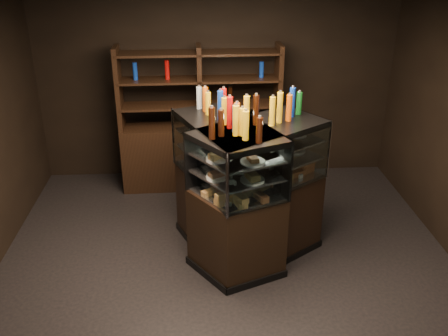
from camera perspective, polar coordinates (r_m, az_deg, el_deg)
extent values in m
plane|color=black|center=(5.47, 0.52, -11.60)|extent=(5.00, 5.00, 0.00)
cube|color=black|center=(7.11, -0.83, 10.64)|extent=(5.00, 0.02, 3.00)
cube|color=black|center=(2.60, 4.59, -17.85)|extent=(5.00, 0.02, 3.00)
cube|color=black|center=(5.48, 3.73, -5.93)|extent=(1.52, 1.36, 0.90)
cube|color=black|center=(5.70, 3.62, -9.47)|extent=(1.57, 1.40, 0.08)
cube|color=black|center=(5.02, 4.07, 4.46)|extent=(1.52, 1.36, 0.06)
cube|color=silver|center=(5.26, 3.87, -1.63)|extent=(1.45, 1.28, 0.02)
cube|color=silver|center=(5.17, 3.94, 0.47)|extent=(1.45, 1.28, 0.02)
cube|color=silver|center=(5.09, 4.00, 2.42)|extent=(1.45, 1.28, 0.02)
cube|color=white|center=(4.90, 6.75, 0.14)|extent=(1.13, 0.80, 0.64)
cylinder|color=silver|center=(5.38, 11.90, 2.10)|extent=(0.03, 0.03, 0.66)
cylinder|color=silver|center=(4.49, 0.38, -2.12)|extent=(0.03, 0.03, 0.66)
cube|color=black|center=(5.53, 0.42, -5.56)|extent=(1.16, 1.54, 0.90)
cube|color=black|center=(5.75, 0.40, -9.09)|extent=(1.20, 1.58, 0.08)
cube|color=black|center=(5.08, 0.45, 4.75)|extent=(1.16, 1.54, 0.06)
cube|color=silver|center=(5.31, 0.43, -1.28)|extent=(1.09, 1.46, 0.02)
cube|color=silver|center=(5.22, 0.44, 0.80)|extent=(1.09, 1.46, 0.02)
cube|color=silver|center=(5.15, 0.45, 2.74)|extent=(1.09, 1.46, 0.02)
cube|color=white|center=(5.05, -3.17, 1.07)|extent=(0.53, 1.28, 0.64)
cylinder|color=silver|center=(4.49, 0.38, -2.12)|extent=(0.03, 0.03, 0.66)
cylinder|color=silver|center=(5.65, -5.80, 3.64)|extent=(0.03, 0.03, 0.66)
cube|color=#C77947|center=(4.89, -0.90, -3.27)|extent=(0.20, 0.18, 0.06)
cube|color=#C77947|center=(4.98, 0.61, -2.71)|extent=(0.20, 0.18, 0.06)
cube|color=#C77947|center=(5.07, 2.06, -2.17)|extent=(0.20, 0.18, 0.06)
cube|color=#C77947|center=(5.17, 3.46, -1.64)|extent=(0.20, 0.18, 0.06)
cube|color=#C77947|center=(5.27, 4.80, -1.14)|extent=(0.20, 0.18, 0.06)
cube|color=#C77947|center=(5.38, 6.09, -0.65)|extent=(0.20, 0.18, 0.06)
cube|color=#C77947|center=(5.48, 7.33, -0.19)|extent=(0.20, 0.18, 0.06)
cube|color=#C77947|center=(5.59, 8.53, 0.26)|extent=(0.20, 0.18, 0.06)
cylinder|color=white|center=(4.86, -0.65, -0.94)|extent=(0.24, 0.24, 0.02)
cube|color=#C77947|center=(4.84, -0.65, -0.57)|extent=(0.19, 0.17, 0.05)
cylinder|color=white|center=(5.00, 1.72, -0.12)|extent=(0.24, 0.24, 0.02)
cube|color=#C77947|center=(4.99, 1.72, 0.24)|extent=(0.19, 0.17, 0.05)
cylinder|color=white|center=(5.16, 3.94, 0.65)|extent=(0.24, 0.24, 0.02)
cube|color=#C77947|center=(5.15, 3.96, 1.00)|extent=(0.19, 0.17, 0.05)
cylinder|color=white|center=(5.33, 6.03, 1.37)|extent=(0.24, 0.24, 0.02)
cube|color=#C77947|center=(5.32, 6.05, 1.71)|extent=(0.19, 0.17, 0.05)
cylinder|color=white|center=(5.50, 8.00, 2.04)|extent=(0.24, 0.24, 0.02)
cube|color=#C77947|center=(5.49, 8.02, 2.37)|extent=(0.19, 0.17, 0.05)
cylinder|color=white|center=(4.78, -0.66, 1.12)|extent=(0.24, 0.24, 0.02)
cube|color=#C77947|center=(4.76, -0.66, 1.50)|extent=(0.19, 0.17, 0.05)
cylinder|color=white|center=(4.93, 1.75, 1.89)|extent=(0.24, 0.24, 0.02)
cube|color=#C77947|center=(4.91, 1.75, 2.26)|extent=(0.19, 0.17, 0.05)
cylinder|color=white|center=(5.09, 4.01, 2.61)|extent=(0.24, 0.24, 0.02)
cube|color=#C77947|center=(5.07, 4.02, 2.97)|extent=(0.19, 0.17, 0.05)
cylinder|color=white|center=(5.26, 6.13, 3.27)|extent=(0.24, 0.24, 0.02)
cube|color=#C77947|center=(5.24, 6.14, 3.62)|extent=(0.19, 0.17, 0.05)
cylinder|color=white|center=(5.43, 8.12, 3.90)|extent=(0.24, 0.24, 0.02)
cube|color=#C77947|center=(5.42, 8.14, 4.24)|extent=(0.19, 0.17, 0.05)
cube|color=#C77947|center=(5.76, -2.42, 1.29)|extent=(0.15, 0.20, 0.06)
cube|color=#C77947|center=(5.62, -1.74, 0.68)|extent=(0.15, 0.20, 0.06)
cube|color=#C77947|center=(5.49, -1.03, 0.03)|extent=(0.15, 0.20, 0.06)
cube|color=#C77947|center=(5.35, -0.29, -0.64)|extent=(0.15, 0.20, 0.06)
cube|color=#C77947|center=(5.22, 0.49, -1.35)|extent=(0.15, 0.20, 0.06)
cube|color=#C77947|center=(5.09, 1.32, -2.09)|extent=(0.15, 0.20, 0.06)
cube|color=#C77947|center=(4.96, 2.19, -2.87)|extent=(0.15, 0.20, 0.06)
cube|color=#C77947|center=(4.83, 3.11, -3.70)|extent=(0.15, 0.20, 0.06)
cylinder|color=white|center=(5.65, -1.91, 2.92)|extent=(0.24, 0.24, 0.02)
cube|color=#C77947|center=(5.64, -1.91, 3.25)|extent=(0.14, 0.19, 0.05)
cylinder|color=white|center=(5.43, -0.78, 1.99)|extent=(0.24, 0.24, 0.02)
cube|color=#C77947|center=(5.42, -0.78, 2.32)|extent=(0.14, 0.19, 0.05)
cylinder|color=white|center=(5.22, 0.44, 0.98)|extent=(0.24, 0.24, 0.02)
cube|color=#C77947|center=(5.20, 0.44, 1.32)|extent=(0.14, 0.19, 0.05)
cylinder|color=white|center=(5.00, 1.76, -0.12)|extent=(0.24, 0.24, 0.02)
cube|color=#C77947|center=(4.99, 1.77, 0.23)|extent=(0.14, 0.19, 0.05)
cylinder|color=white|center=(4.80, 3.20, -1.32)|extent=(0.24, 0.24, 0.02)
cube|color=#C77947|center=(4.78, 3.21, -0.95)|extent=(0.14, 0.19, 0.05)
cylinder|color=white|center=(5.58, -1.94, 4.74)|extent=(0.24, 0.24, 0.02)
cube|color=#C77947|center=(5.57, -1.94, 5.07)|extent=(0.14, 0.19, 0.05)
cylinder|color=white|center=(5.36, -0.79, 3.87)|extent=(0.24, 0.24, 0.02)
cube|color=#C77947|center=(5.35, -0.79, 4.21)|extent=(0.14, 0.19, 0.05)
cylinder|color=white|center=(5.14, 0.45, 2.92)|extent=(0.24, 0.24, 0.02)
cube|color=#C77947|center=(5.13, 0.45, 3.27)|extent=(0.14, 0.19, 0.05)
cylinder|color=white|center=(4.93, 1.79, 1.89)|extent=(0.24, 0.24, 0.02)
cube|color=#C77947|center=(4.91, 1.80, 2.26)|extent=(0.14, 0.19, 0.05)
cylinder|color=white|center=(4.72, 3.26, 0.76)|extent=(0.24, 0.24, 0.02)
cube|color=#C77947|center=(4.70, 3.27, 1.14)|extent=(0.14, 0.19, 0.05)
cylinder|color=yellow|center=(4.61, -1.22, 4.88)|extent=(0.06, 0.06, 0.28)
cylinder|color=silver|center=(4.57, -1.24, 6.65)|extent=(0.03, 0.03, 0.02)
cylinder|color=black|center=(4.68, -0.09, 5.18)|extent=(0.06, 0.06, 0.28)
cylinder|color=silver|center=(4.63, -0.09, 6.93)|extent=(0.03, 0.03, 0.02)
cylinder|color=#D8590A|center=(4.75, 1.01, 5.48)|extent=(0.06, 0.06, 0.28)
cylinder|color=silver|center=(4.70, 1.02, 7.20)|extent=(0.03, 0.03, 0.02)
cylinder|color=#B20C0A|center=(4.82, 2.08, 5.76)|extent=(0.06, 0.06, 0.28)
cylinder|color=silver|center=(4.77, 2.10, 7.46)|extent=(0.03, 0.03, 0.02)
cylinder|color=silver|center=(4.89, 3.12, 6.03)|extent=(0.06, 0.06, 0.28)
cylinder|color=silver|center=(4.85, 3.16, 7.71)|extent=(0.03, 0.03, 0.02)
cylinder|color=#0F38B2|center=(4.97, 4.13, 6.30)|extent=(0.06, 0.06, 0.28)
cylinder|color=silver|center=(4.92, 4.18, 7.95)|extent=(0.03, 0.03, 0.02)
cylinder|color=#147223|center=(5.04, 5.11, 6.55)|extent=(0.06, 0.06, 0.28)
cylinder|color=silver|center=(5.00, 5.17, 8.18)|extent=(0.03, 0.03, 0.02)
cylinder|color=yellow|center=(5.12, 6.06, 6.79)|extent=(0.06, 0.06, 0.28)
cylinder|color=silver|center=(5.07, 6.13, 8.40)|extent=(0.03, 0.03, 0.02)
cylinder|color=black|center=(5.20, 6.98, 7.03)|extent=(0.06, 0.06, 0.28)
cylinder|color=silver|center=(5.15, 7.07, 8.62)|extent=(0.03, 0.03, 0.02)
cylinder|color=#D8590A|center=(5.28, 7.88, 7.26)|extent=(0.06, 0.06, 0.28)
cylinder|color=silver|center=(5.23, 7.98, 8.82)|extent=(0.03, 0.03, 0.02)
cylinder|color=#B20C0A|center=(5.36, 8.75, 7.47)|extent=(0.06, 0.06, 0.28)
cylinder|color=silver|center=(5.31, 8.86, 9.02)|extent=(0.03, 0.03, 0.02)
cylinder|color=yellow|center=(5.52, -2.22, 8.28)|extent=(0.06, 0.06, 0.28)
cylinder|color=silver|center=(5.48, -2.25, 9.78)|extent=(0.03, 0.03, 0.02)
cylinder|color=black|center=(5.42, -1.72, 7.97)|extent=(0.06, 0.06, 0.28)
cylinder|color=silver|center=(5.38, -1.74, 9.49)|extent=(0.03, 0.03, 0.02)
cylinder|color=#D8590A|center=(5.32, -1.21, 7.64)|extent=(0.06, 0.06, 0.28)
cylinder|color=silver|center=(5.28, -1.22, 9.19)|extent=(0.03, 0.03, 0.02)
cylinder|color=#B20C0A|center=(5.22, -0.67, 7.30)|extent=(0.06, 0.06, 0.28)
cylinder|color=silver|center=(5.18, -0.68, 8.88)|extent=(0.03, 0.03, 0.02)
cylinder|color=silver|center=(5.12, -0.12, 6.94)|extent=(0.06, 0.06, 0.28)
cylinder|color=silver|center=(5.08, -0.12, 8.55)|extent=(0.03, 0.03, 0.02)
cylinder|color=#0F38B2|center=(5.02, 0.46, 6.57)|extent=(0.06, 0.06, 0.28)
cylinder|color=silver|center=(4.98, 0.47, 8.21)|extent=(0.03, 0.03, 0.02)
cylinder|color=#147223|center=(4.92, 1.06, 6.19)|extent=(0.06, 0.06, 0.28)
cylinder|color=silver|center=(4.88, 1.07, 7.86)|extent=(0.03, 0.03, 0.02)
cylinder|color=yellow|center=(4.83, 1.68, 5.79)|extent=(0.06, 0.06, 0.28)
cylinder|color=silver|center=(4.78, 1.70, 7.49)|extent=(0.03, 0.03, 0.02)
cylinder|color=black|center=(4.73, 2.33, 5.37)|extent=(0.06, 0.06, 0.28)
cylinder|color=silver|center=(4.68, 2.36, 7.10)|extent=(0.03, 0.03, 0.02)
cylinder|color=#D8590A|center=(4.63, 3.00, 4.94)|extent=(0.06, 0.06, 0.28)
cylinder|color=silver|center=(4.58, 3.04, 6.70)|extent=(0.03, 0.03, 0.02)
cylinder|color=#B20C0A|center=(4.54, 3.70, 4.48)|extent=(0.06, 0.06, 0.28)
cylinder|color=silver|center=(4.49, 3.75, 6.27)|extent=(0.03, 0.03, 0.02)
cylinder|color=black|center=(6.45, 3.81, -4.63)|extent=(0.21, 0.21, 0.16)
cone|color=#175120|center=(6.31, 3.89, -2.27)|extent=(0.32, 0.32, 0.44)
cone|color=#175120|center=(6.25, 3.92, -1.08)|extent=(0.25, 0.25, 0.31)
cube|color=black|center=(7.02, -2.67, 1.35)|extent=(2.18, 0.46, 0.90)
cube|color=black|center=(6.74, -11.95, 8.85)|extent=(0.07, 0.38, 1.10)
cube|color=black|center=(6.68, -2.84, 9.23)|extent=(0.07, 0.38, 1.10)
cube|color=black|center=(6.80, 6.20, 9.38)|extent=(0.07, 0.38, 1.10)
cube|color=black|center=(6.76, -2.80, 7.19)|extent=(2.13, 0.42, 0.03)
cube|color=black|center=(6.66, -2.86, 10.05)|extent=(2.13, 0.42, 0.03)
cube|color=black|center=(6.58, -2.93, 13.00)|extent=(2.13, 0.42, 0.03)
cylinder|color=yellow|center=(6.75, -9.90, 7.93)|extent=(0.06, 0.06, 0.22)
cylinder|color=black|center=(6.72, -6.37, 8.08)|extent=(0.06, 0.06, 0.22)
cylinder|color=#D8590A|center=(6.72, -2.82, 8.20)|extent=(0.06, 0.06, 0.22)
cylinder|color=#B20C0A|center=(6.74, 0.72, 8.29)|extent=(0.06, 0.06, 0.22)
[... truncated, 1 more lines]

